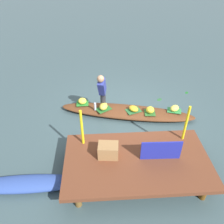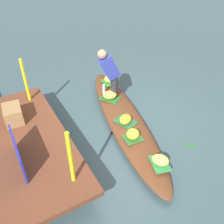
# 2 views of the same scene
# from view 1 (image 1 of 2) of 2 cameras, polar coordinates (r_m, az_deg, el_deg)

# --- Properties ---
(canal_water) EXTENTS (40.00, 40.00, 0.00)m
(canal_water) POSITION_cam_1_polar(r_m,az_deg,el_deg) (7.14, 3.63, -0.72)
(canal_water) COLOR #3A4E53
(canal_water) RESTS_ON ground
(dock_platform) EXTENTS (3.20, 1.80, 0.46)m
(dock_platform) POSITION_cam_1_polar(r_m,az_deg,el_deg) (5.24, 6.21, -12.04)
(dock_platform) COLOR brown
(dock_platform) RESTS_ON ground
(vendor_boat) EXTENTS (4.15, 1.60, 0.23)m
(vendor_boat) POSITION_cam_1_polar(r_m,az_deg,el_deg) (7.07, 3.67, 0.01)
(vendor_boat) COLOR #5C321B
(vendor_boat) RESTS_ON ground
(moored_boat) EXTENTS (2.53, 0.47, 0.23)m
(moored_boat) POSITION_cam_1_polar(r_m,az_deg,el_deg) (5.50, -20.58, -16.32)
(moored_boat) COLOR #304A98
(moored_boat) RESTS_ON ground
(leaf_mat_0) EXTENTS (0.38, 0.34, 0.01)m
(leaf_mat_0) POSITION_cam_1_polar(r_m,az_deg,el_deg) (7.29, -7.31, 2.17)
(leaf_mat_0) COLOR #297B2C
(leaf_mat_0) RESTS_ON vendor_boat
(banana_bunch_0) EXTENTS (0.35, 0.36, 0.17)m
(banana_bunch_0) POSITION_cam_1_polar(r_m,az_deg,el_deg) (7.25, -7.36, 2.73)
(banana_bunch_0) COLOR yellow
(banana_bunch_0) RESTS_ON vendor_boat
(leaf_mat_1) EXTENTS (0.47, 0.38, 0.01)m
(leaf_mat_1) POSITION_cam_1_polar(r_m,az_deg,el_deg) (7.16, 15.12, 0.36)
(leaf_mat_1) COLOR #2F8141
(leaf_mat_1) RESTS_ON vendor_boat
(banana_bunch_1) EXTENTS (0.36, 0.35, 0.17)m
(banana_bunch_1) POSITION_cam_1_polar(r_m,az_deg,el_deg) (7.12, 15.23, 0.91)
(banana_bunch_1) COLOR #EFE153
(banana_bunch_1) RESTS_ON vendor_boat
(leaf_mat_2) EXTENTS (0.34, 0.37, 0.01)m
(leaf_mat_2) POSITION_cam_1_polar(r_m,az_deg,el_deg) (6.92, 9.33, -0.13)
(leaf_mat_2) COLOR #2E6328
(leaf_mat_2) RESTS_ON vendor_boat
(banana_bunch_2) EXTENTS (0.28, 0.28, 0.20)m
(banana_bunch_2) POSITION_cam_1_polar(r_m,az_deg,el_deg) (6.87, 9.40, 0.53)
(banana_bunch_2) COLOR gold
(banana_bunch_2) RESTS_ON vendor_boat
(leaf_mat_3) EXTENTS (0.53, 0.49, 0.01)m
(leaf_mat_3) POSITION_cam_1_polar(r_m,az_deg,el_deg) (6.99, -2.10, 0.77)
(leaf_mat_3) COLOR #236027
(leaf_mat_3) RESTS_ON vendor_boat
(banana_bunch_3) EXTENTS (0.32, 0.37, 0.20)m
(banana_bunch_3) POSITION_cam_1_polar(r_m,az_deg,el_deg) (6.93, -2.12, 1.42)
(banana_bunch_3) COLOR yellow
(banana_bunch_3) RESTS_ON vendor_boat
(leaf_mat_4) EXTENTS (0.51, 0.43, 0.01)m
(leaf_mat_4) POSITION_cam_1_polar(r_m,az_deg,el_deg) (6.94, 5.32, 0.36)
(leaf_mat_4) COLOR #275F31
(leaf_mat_4) RESTS_ON vendor_boat
(banana_bunch_4) EXTENTS (0.37, 0.39, 0.15)m
(banana_bunch_4) POSITION_cam_1_polar(r_m,az_deg,el_deg) (6.90, 5.35, 0.85)
(banana_bunch_4) COLOR gold
(banana_bunch_4) RESTS_ON vendor_boat
(vendor_person) EXTENTS (0.28, 0.50, 1.21)m
(vendor_person) POSITION_cam_1_polar(r_m,az_deg,el_deg) (6.62, -2.47, 5.65)
(vendor_person) COLOR #28282D
(vendor_person) RESTS_ON vendor_boat
(water_bottle) EXTENTS (0.07, 0.07, 0.24)m
(water_bottle) POSITION_cam_1_polar(r_m,az_deg,el_deg) (6.90, -4.20, 1.38)
(water_bottle) COLOR silver
(water_bottle) RESTS_ON vendor_boat
(market_banner) EXTENTS (0.88, 0.06, 0.49)m
(market_banner) POSITION_cam_1_polar(r_m,az_deg,el_deg) (5.12, 12.04, -9.31)
(market_banner) COLOR #1E279D
(market_banner) RESTS_ON dock_platform
(railing_post_west) EXTENTS (0.06, 0.06, 0.95)m
(railing_post_west) POSITION_cam_1_polar(r_m,az_deg,el_deg) (5.59, 17.86, -2.70)
(railing_post_west) COLOR yellow
(railing_post_west) RESTS_ON dock_platform
(railing_post_east) EXTENTS (0.06, 0.06, 0.95)m
(railing_post_east) POSITION_cam_1_polar(r_m,az_deg,el_deg) (5.25, -7.47, -3.85)
(railing_post_east) COLOR yellow
(railing_post_east) RESTS_ON dock_platform
(produce_crate) EXTENTS (0.47, 0.36, 0.32)m
(produce_crate) POSITION_cam_1_polar(r_m,az_deg,el_deg) (5.13, -0.94, -9.47)
(produce_crate) COLOR #996F43
(produce_crate) RESTS_ON dock_platform
(drifting_plant_0) EXTENTS (0.24, 0.23, 0.01)m
(drifting_plant_0) POSITION_cam_1_polar(r_m,az_deg,el_deg) (7.99, 11.64, 3.03)
(drifting_plant_0) COLOR #285F2F
(drifting_plant_0) RESTS_ON ground
(drifting_plant_1) EXTENTS (0.19, 0.19, 0.01)m
(drifting_plant_1) POSITION_cam_1_polar(r_m,az_deg,el_deg) (8.62, 18.00, 4.59)
(drifting_plant_1) COLOR #1C6622
(drifting_plant_1) RESTS_ON ground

